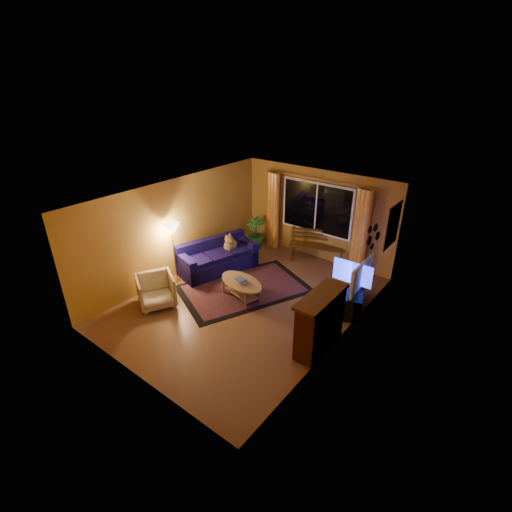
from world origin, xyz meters
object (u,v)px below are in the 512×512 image
Objects in this scene: coffee_table at (241,289)px; floor_lamp at (174,253)px; armchair at (156,289)px; tv_console at (354,297)px; sofa at (218,256)px; bench at (316,254)px.

floor_lamp is at bearing -166.87° from coffee_table.
tv_console is at bearing -25.19° from armchair.
tv_console is (4.00, 1.65, -0.52)m from floor_lamp.
sofa is at bearing 68.39° from floor_lamp.
sofa reaches higher than tv_console.
floor_lamp is at bearing -95.47° from sofa.
floor_lamp is (-0.42, -1.07, 0.37)m from sofa.
armchair reaches higher than coffee_table.
coffee_table is (1.33, 1.38, -0.18)m from armchair.
bench is at bearing 5.03° from armchair.
sofa is 1.21m from floor_lamp.
coffee_table is at bearing -121.88° from bench.
floor_lamp is 1.28× the size of coffee_table.
floor_lamp reaches higher than sofa.
bench is 3.88m from floor_lamp.
coffee_table is at bearing -15.54° from armchair.
sofa is 3.63m from tv_console.
bench is 1.24× the size of coffee_table.
tv_console reaches higher than bench.
sofa is 2.54× the size of armchair.
armchair is 0.65× the size of coffee_table.
armchair is at bearing -162.16° from tv_console.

